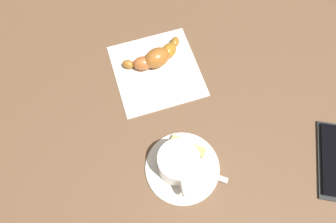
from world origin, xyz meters
The scene contains 7 objects.
ground_plane centered at (0.00, 0.00, 0.00)m, with size 1.80×1.80×0.00m, color brown.
saucer centered at (0.12, -0.03, 0.00)m, with size 0.13×0.13×0.01m, color white.
espresso_cup centered at (0.12, -0.04, 0.03)m, with size 0.09×0.07×0.05m.
teaspoon centered at (0.12, -0.03, 0.01)m, with size 0.09×0.10×0.01m.
sugar_packet centered at (0.09, -0.01, 0.01)m, with size 0.07×0.02×0.01m, color tan.
napkin centered at (-0.08, 0.00, 0.00)m, with size 0.17×0.17×0.00m, color silver.
croissant centered at (-0.10, 0.01, 0.02)m, with size 0.07×0.14×0.04m.
Camera 1 is at (0.24, -0.11, 0.55)m, focal length 33.58 mm.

